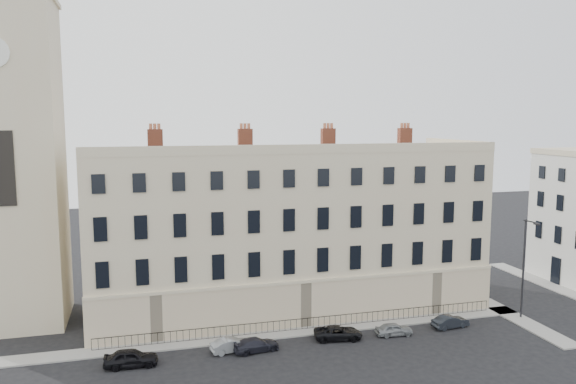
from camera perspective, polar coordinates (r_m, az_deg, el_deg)
name	(u,v)px	position (r m, az deg, el deg)	size (l,w,h in m)	color
ground	(400,347)	(46.85, 11.33, -15.17)	(160.00, 160.00, 0.00)	black
terrace	(288,229)	(53.38, -0.02, -3.79)	(36.22, 12.22, 17.00)	beige
church_tower	(8,110)	(53.56, -26.55, 7.48)	(8.00, 8.13, 44.00)	beige
pavement_terrace	(263,335)	(48.06, -2.56, -14.35)	(48.00, 2.00, 0.12)	gray
pavement_east_return	(483,301)	(59.63, 19.24, -10.39)	(2.00, 24.00, 0.12)	gray
pavement_adjacent	(554,287)	(67.08, 25.41, -8.71)	(2.00, 20.00, 0.12)	gray
railings	(308,323)	(49.20, 2.01, -13.20)	(35.00, 0.04, 0.96)	black
car_a	(131,358)	(44.01, -15.67, -15.91)	(1.55, 3.86, 1.32)	black
car_b	(232,345)	(45.14, -5.70, -15.20)	(1.17, 3.34, 1.10)	gray
car_c	(256,345)	(45.09, -3.28, -15.22)	(1.49, 3.68, 1.07)	black
car_d	(338,333)	(47.41, 5.12, -14.05)	(1.82, 3.95, 1.10)	black
car_e	(394,329)	(48.82, 10.72, -13.53)	(1.25, 3.10, 1.06)	gray
car_f	(450,322)	(51.56, 16.16, -12.53)	(1.15, 3.29, 1.08)	black
streetlamp	(524,264)	(54.62, 22.89, -6.75)	(0.41, 1.97, 9.12)	#28282C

